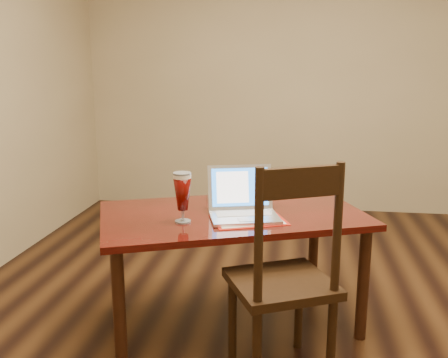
# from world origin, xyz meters

# --- Properties ---
(ground) EXTENTS (5.00, 5.00, 0.00)m
(ground) POSITION_xyz_m (0.00, 0.00, 0.00)
(ground) COLOR black
(ground) RESTS_ON ground
(room_shell) EXTENTS (4.51, 5.01, 2.71)m
(room_shell) POSITION_xyz_m (0.00, 0.00, 1.76)
(room_shell) COLOR tan
(room_shell) RESTS_ON ground
(dining_table) EXTENTS (1.64, 1.29, 0.94)m
(dining_table) POSITION_xyz_m (-0.42, -0.00, 0.61)
(dining_table) COLOR #530E0B
(dining_table) RESTS_ON ground
(dining_chair) EXTENTS (0.60, 0.59, 1.08)m
(dining_chair) POSITION_xyz_m (-0.11, -0.47, 0.51)
(dining_chair) COLOR black
(dining_chair) RESTS_ON ground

